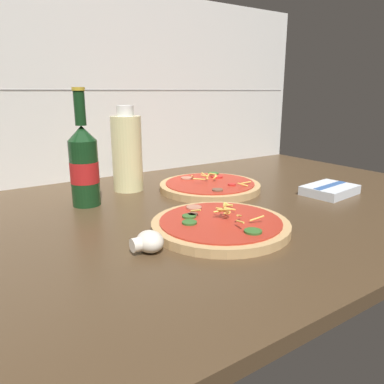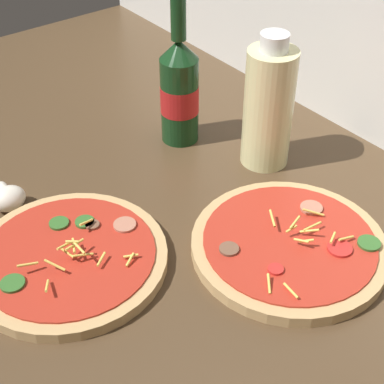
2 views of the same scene
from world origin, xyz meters
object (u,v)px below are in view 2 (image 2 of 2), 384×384
at_px(pizza_far, 289,245).
at_px(oil_bottle, 269,106).
at_px(beer_bottle, 179,89).
at_px(mushroom_left, 8,198).
at_px(pizza_near, 71,260).

bearing_deg(pizza_far, oil_bottle, 145.80).
bearing_deg(oil_bottle, pizza_far, -34.20).
bearing_deg(pizza_far, beer_bottle, 170.73).
height_order(beer_bottle, oil_bottle, beer_bottle).
bearing_deg(beer_bottle, mushroom_left, -90.89).
distance_m(pizza_far, mushroom_left, 0.44).
xyz_separation_m(pizza_far, beer_bottle, (-0.34, 0.06, 0.09)).
bearing_deg(mushroom_left, oil_bottle, 69.65).
height_order(beer_bottle, mushroom_left, beer_bottle).
xyz_separation_m(pizza_near, mushroom_left, (-0.18, -0.02, 0.01)).
relative_size(pizza_far, oil_bottle, 1.21).
height_order(pizza_far, oil_bottle, oil_bottle).
bearing_deg(mushroom_left, pizza_far, 39.26).
relative_size(beer_bottle, mushroom_left, 4.90).
xyz_separation_m(pizza_near, beer_bottle, (-0.17, 0.32, 0.09)).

